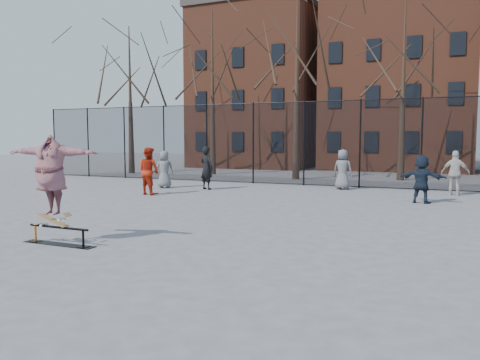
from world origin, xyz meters
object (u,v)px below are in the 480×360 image
at_px(skate_rail, 59,237).
at_px(bystander_navy, 422,179).
at_px(skateboard, 53,223).
at_px(bystander_grey, 164,169).
at_px(skater, 51,182).
at_px(bystander_red, 149,171).
at_px(bystander_extra, 343,169).
at_px(bystander_black, 207,168).
at_px(bystander_white, 455,173).

bearing_deg(skate_rail, bystander_navy, 55.55).
xyz_separation_m(skateboard, bystander_grey, (-3.97, 10.57, 0.40)).
bearing_deg(skater, bystander_red, 100.54).
xyz_separation_m(skater, bystander_extra, (3.57, 13.14, -0.45)).
distance_m(skateboard, bystander_navy, 12.08).
xyz_separation_m(skater, bystander_red, (-3.18, 8.19, -0.39)).
relative_size(skateboard, bystander_navy, 0.49).
relative_size(skater, bystander_black, 1.10).
bearing_deg(bystander_grey, bystander_extra, 176.00).
xyz_separation_m(bystander_black, bystander_white, (9.98, 1.98, -0.06)).
distance_m(bystander_grey, bystander_navy, 10.93).
bearing_deg(bystander_white, bystander_red, 29.32).
bearing_deg(skater, bystander_extra, 64.12).
bearing_deg(skateboard, bystander_white, 57.70).
height_order(skateboard, bystander_navy, bystander_navy).
distance_m(skate_rail, skateboard, 0.33).
bearing_deg(bystander_red, bystander_navy, -158.51).
height_order(bystander_black, bystander_navy, bystander_black).
height_order(skate_rail, bystander_white, bystander_white).
xyz_separation_m(skateboard, bystander_extra, (3.57, 13.14, 0.44)).
distance_m(bystander_red, bystander_navy, 10.26).
bearing_deg(bystander_black, bystander_white, -148.78).
bearing_deg(skater, bystander_white, 47.01).
xyz_separation_m(skate_rail, skater, (-0.16, 0.00, 1.19)).
relative_size(skate_rail, bystander_extra, 1.01).
height_order(bystander_grey, bystander_extra, bystander_extra).
xyz_separation_m(skateboard, bystander_red, (-3.18, 8.19, 0.50)).
distance_m(skate_rail, bystander_grey, 11.37).
relative_size(skate_rail, bystander_white, 1.01).
relative_size(bystander_grey, bystander_red, 0.89).
relative_size(skate_rail, bystander_black, 0.95).
xyz_separation_m(bystander_red, bystander_extra, (6.75, 4.95, -0.06)).
bearing_deg(skater, skateboard, 0.00).
height_order(skateboard, bystander_grey, bystander_grey).
height_order(bystander_grey, bystander_white, bystander_white).
bearing_deg(bystander_navy, skate_rail, 70.56).
height_order(skater, bystander_grey, skater).
height_order(skate_rail, skater, skater).
bearing_deg(bystander_grey, skate_rail, 88.49).
relative_size(bystander_red, bystander_extra, 1.07).
relative_size(bystander_black, bystander_extra, 1.07).
xyz_separation_m(skateboard, bystander_navy, (6.94, 9.88, 0.40)).
relative_size(bystander_navy, bystander_extra, 0.96).
height_order(bystander_grey, bystander_red, bystander_red).
xyz_separation_m(bystander_black, bystander_extra, (5.49, 2.38, -0.06)).
distance_m(bystander_black, bystander_navy, 8.90).
bearing_deg(skate_rail, skater, 180.00).
bearing_deg(skater, skate_rail, -10.70).
distance_m(bystander_white, bystander_navy, 3.08).
distance_m(bystander_white, bystander_extra, 4.51).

